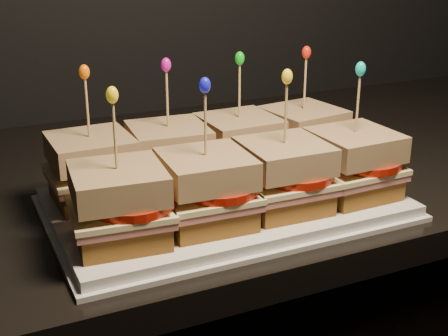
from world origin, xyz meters
name	(u,v)px	position (x,y,z in m)	size (l,w,h in m)	color
granite_slab	(46,202)	(0.29, 1.69, 0.88)	(2.59, 0.63, 0.04)	black
platter	(224,204)	(0.48, 1.53, 0.91)	(0.40, 0.25, 0.02)	white
platter_rim	(224,208)	(0.48, 1.53, 0.90)	(0.42, 0.26, 0.01)	white
sandwich_0_bread_bot	(94,190)	(0.33, 1.59, 0.93)	(0.09, 0.09, 0.02)	#5E370F
sandwich_0_ham	(93,177)	(0.33, 1.59, 0.95)	(0.10, 0.09, 0.01)	#C4645C
sandwich_0_cheese	(92,172)	(0.33, 1.59, 0.95)	(0.10, 0.10, 0.01)	#FFEEA4
sandwich_0_tomato	(103,166)	(0.34, 1.58, 0.96)	(0.09, 0.09, 0.01)	#AD1A0B
sandwich_0_bread_top	(91,149)	(0.33, 1.59, 0.98)	(0.09, 0.09, 0.03)	brown
sandwich_0_pick	(87,111)	(0.33, 1.59, 1.03)	(0.00, 0.00, 0.09)	tan
sandwich_0_frill	(84,72)	(0.33, 1.59, 1.07)	(0.01, 0.01, 0.02)	#EE6208
sandwich_1_bread_bot	(170,177)	(0.43, 1.59, 0.93)	(0.09, 0.09, 0.02)	#5E370F
sandwich_1_ham	(169,165)	(0.43, 1.59, 0.95)	(0.10, 0.09, 0.01)	#C4645C
sandwich_1_cheese	(169,160)	(0.43, 1.59, 0.95)	(0.10, 0.10, 0.01)	#FFEEA4
sandwich_1_tomato	(180,154)	(0.44, 1.58, 0.96)	(0.09, 0.09, 0.01)	#AD1A0B
sandwich_1_bread_top	(168,139)	(0.43, 1.59, 0.98)	(0.09, 0.09, 0.03)	brown
sandwich_1_pick	(167,102)	(0.43, 1.59, 1.03)	(0.00, 0.00, 0.09)	tan
sandwich_1_frill	(166,65)	(0.43, 1.59, 1.07)	(0.01, 0.01, 0.02)	#C2128E
sandwich_2_bread_bot	(239,166)	(0.52, 1.59, 0.93)	(0.09, 0.09, 0.02)	#5E370F
sandwich_2_ham	(239,154)	(0.52, 1.59, 0.95)	(0.10, 0.09, 0.01)	#C4645C
sandwich_2_cheese	(239,149)	(0.52, 1.59, 0.95)	(0.10, 0.10, 0.01)	#FFEEA4
sandwich_2_tomato	(249,144)	(0.54, 1.58, 0.96)	(0.09, 0.09, 0.01)	#AD1A0B
sandwich_2_bread_top	(239,129)	(0.52, 1.59, 0.98)	(0.09, 0.09, 0.03)	brown
sandwich_2_pick	(239,94)	(0.52, 1.59, 1.03)	(0.00, 0.00, 0.09)	tan
sandwich_2_frill	(240,58)	(0.52, 1.59, 1.07)	(0.01, 0.01, 0.02)	#10B019
sandwich_3_bread_bot	(302,156)	(0.62, 1.59, 0.93)	(0.09, 0.09, 0.02)	#5E370F
sandwich_3_ham	(302,144)	(0.62, 1.59, 0.95)	(0.10, 0.09, 0.01)	#C4645C
sandwich_3_cheese	(302,140)	(0.62, 1.59, 0.95)	(0.10, 0.10, 0.01)	#FFEEA4
sandwich_3_tomato	(313,134)	(0.63, 1.58, 0.96)	(0.09, 0.09, 0.01)	#AD1A0B
sandwich_3_bread_top	(303,120)	(0.62, 1.59, 0.98)	(0.09, 0.09, 0.03)	brown
sandwich_3_pick	(305,87)	(0.62, 1.59, 1.03)	(0.00, 0.00, 0.09)	tan
sandwich_3_frill	(306,52)	(0.62, 1.59, 1.07)	(0.01, 0.01, 0.02)	red
sandwich_4_bread_bot	(121,229)	(0.33, 1.48, 0.93)	(0.09, 0.09, 0.02)	#5E370F
sandwich_4_ham	(120,215)	(0.33, 1.48, 0.95)	(0.10, 0.09, 0.01)	#C4645C
sandwich_4_cheese	(120,208)	(0.33, 1.48, 0.95)	(0.10, 0.10, 0.01)	#FFEEA4
sandwich_4_tomato	(132,202)	(0.34, 1.47, 0.96)	(0.09, 0.09, 0.01)	#AD1A0B
sandwich_4_bread_top	(118,183)	(0.33, 1.48, 0.98)	(0.09, 0.09, 0.03)	brown
sandwich_4_pick	(115,140)	(0.33, 1.48, 1.03)	(0.00, 0.00, 0.09)	tan
sandwich_4_frill	(112,95)	(0.33, 1.48, 1.07)	(0.01, 0.01, 0.02)	yellow
sandwich_5_bread_bot	(206,213)	(0.43, 1.48, 0.93)	(0.09, 0.09, 0.02)	#5E370F
sandwich_5_ham	(206,199)	(0.43, 1.48, 0.95)	(0.10, 0.09, 0.01)	#C4645C
sandwich_5_cheese	(206,193)	(0.43, 1.48, 0.95)	(0.10, 0.10, 0.01)	#FFEEA4
sandwich_5_tomato	(219,186)	(0.44, 1.47, 0.96)	(0.09, 0.09, 0.01)	#AD1A0B
sandwich_5_bread_top	(206,169)	(0.43, 1.48, 0.98)	(0.09, 0.09, 0.03)	brown
sandwich_5_pick	(205,128)	(0.43, 1.48, 1.03)	(0.00, 0.00, 0.09)	tan
sandwich_5_frill	(205,85)	(0.43, 1.48, 1.07)	(0.01, 0.01, 0.02)	#1517D5
sandwich_6_bread_bot	(283,198)	(0.52, 1.48, 0.93)	(0.09, 0.09, 0.02)	#5E370F
sandwich_6_ham	(283,185)	(0.52, 1.48, 0.95)	(0.10, 0.09, 0.01)	#C4645C
sandwich_6_cheese	(283,179)	(0.52, 1.48, 0.95)	(0.10, 0.10, 0.01)	#FFEEA4
sandwich_6_tomato	(296,173)	(0.54, 1.47, 0.96)	(0.09, 0.09, 0.01)	#AD1A0B
sandwich_6_bread_top	(284,156)	(0.52, 1.48, 0.98)	(0.09, 0.09, 0.03)	brown
sandwich_6_pick	(286,117)	(0.52, 1.48, 1.03)	(0.00, 0.00, 0.09)	tan
sandwich_6_frill	(287,77)	(0.52, 1.48, 1.07)	(0.01, 0.01, 0.02)	yellow
sandwich_7_bread_bot	(352,185)	(0.62, 1.48, 0.93)	(0.09, 0.09, 0.02)	#5E370F
sandwich_7_ham	(353,172)	(0.62, 1.48, 0.95)	(0.10, 0.09, 0.01)	#C4645C
sandwich_7_cheese	(353,167)	(0.62, 1.48, 0.95)	(0.10, 0.10, 0.01)	#FFEEA4
sandwich_7_tomato	(365,161)	(0.63, 1.47, 0.96)	(0.09, 0.09, 0.01)	#AD1A0B
sandwich_7_bread_top	(355,145)	(0.62, 1.48, 0.98)	(0.09, 0.09, 0.03)	brown
sandwich_7_pick	(358,107)	(0.62, 1.48, 1.03)	(0.00, 0.00, 0.09)	tan
sandwich_7_frill	(361,69)	(0.62, 1.48, 1.07)	(0.01, 0.01, 0.02)	#0BBAA7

